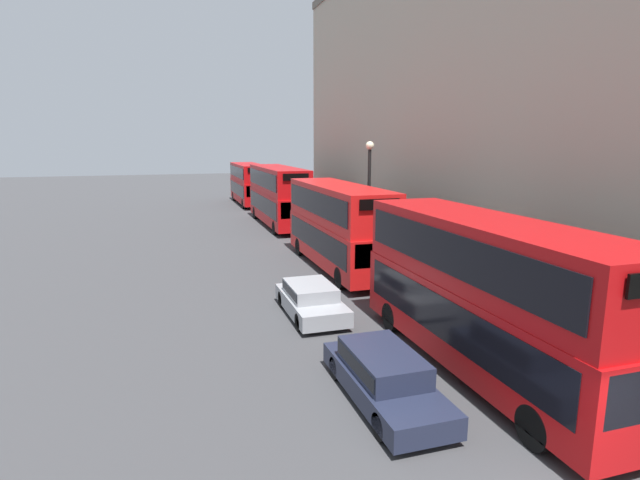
{
  "coord_description": "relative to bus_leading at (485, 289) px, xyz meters",
  "views": [
    {
      "loc": [
        -6.87,
        -4.86,
        6.56
      ],
      "look_at": [
        0.48,
        18.71,
        1.65
      ],
      "focal_mm": 28.0,
      "sensor_mm": 36.0,
      "label": 1
    }
  ],
  "objects": [
    {
      "name": "bus_trailing",
      "position": [
        0.0,
        40.76,
        -0.13
      ],
      "size": [
        2.59,
        10.21,
        4.21
      ],
      "color": "#B20C0F",
      "rests_on": "ground"
    },
    {
      "name": "bus_second_in_queue",
      "position": [
        -0.0,
        12.46,
        -0.05
      ],
      "size": [
        2.59,
        10.31,
        4.36
      ],
      "color": "red",
      "rests_on": "ground"
    },
    {
      "name": "pedestrian",
      "position": [
        2.47,
        5.21,
        -1.65
      ],
      "size": [
        0.36,
        0.36,
        1.73
      ],
      "color": "brown",
      "rests_on": "ground"
    },
    {
      "name": "bus_leading",
      "position": [
        0.0,
        0.0,
        0.0
      ],
      "size": [
        2.59,
        10.4,
        4.46
      ],
      "color": "#B20C0F",
      "rests_on": "ground"
    },
    {
      "name": "bus_third_in_queue",
      "position": [
        0.0,
        26.69,
        0.06
      ],
      "size": [
        2.59,
        11.26,
        4.57
      ],
      "color": "#B20C0F",
      "rests_on": "ground"
    },
    {
      "name": "car_dark_sedan",
      "position": [
        -3.4,
        -0.74,
        -1.75
      ],
      "size": [
        1.75,
        4.77,
        1.32
      ],
      "color": "#1E2338",
      "rests_on": "ground"
    },
    {
      "name": "car_hatchback",
      "position": [
        -3.4,
        5.92,
        -1.79
      ],
      "size": [
        1.85,
        4.25,
        1.24
      ],
      "color": "gray",
      "rests_on": "ground"
    },
    {
      "name": "street_lamp",
      "position": [
        2.15,
        13.59,
        1.59
      ],
      "size": [
        0.44,
        0.44,
        6.54
      ],
      "color": "black",
      "rests_on": "ground"
    }
  ]
}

